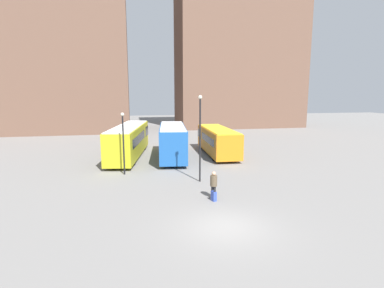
% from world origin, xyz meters
% --- Properties ---
extents(ground_plane, '(160.00, 160.00, 0.00)m').
position_xyz_m(ground_plane, '(0.00, 0.00, 0.00)').
color(ground_plane, slate).
extents(building_block_left, '(31.81, 16.48, 32.58)m').
position_xyz_m(building_block_left, '(-20.57, 44.56, 16.29)').
color(building_block_left, brown).
rests_on(building_block_left, ground_plane).
extents(building_block_right, '(24.24, 10.74, 28.95)m').
position_xyz_m(building_block_right, '(16.78, 44.56, 14.47)').
color(building_block_right, brown).
rests_on(building_block_right, ground_plane).
extents(bus_0, '(4.52, 12.60, 3.22)m').
position_xyz_m(bus_0, '(-4.63, 18.11, 1.75)').
color(bus_0, gold).
rests_on(bus_0, ground_plane).
extents(bus_1, '(3.59, 9.89, 3.31)m').
position_xyz_m(bus_1, '(-0.36, 16.45, 1.79)').
color(bus_1, '#1E56A3').
rests_on(bus_1, ground_plane).
extents(bus_2, '(3.09, 10.00, 2.79)m').
position_xyz_m(bus_2, '(4.65, 17.54, 1.52)').
color(bus_2, orange).
rests_on(bus_2, ground_plane).
extents(traveler, '(0.53, 0.53, 1.69)m').
position_xyz_m(traveler, '(0.51, 4.15, 1.00)').
color(traveler, black).
rests_on(traveler, ground_plane).
extents(suitcase, '(0.31, 0.41, 0.86)m').
position_xyz_m(suitcase, '(0.38, 3.65, 0.30)').
color(suitcase, '#334CB2').
rests_on(suitcase, ground_plane).
extents(lamp_post_0, '(0.28, 0.28, 6.30)m').
position_xyz_m(lamp_post_0, '(0.48, 7.81, 3.67)').
color(lamp_post_0, black).
rests_on(lamp_post_0, ground_plane).
extents(lamp_post_1, '(0.28, 0.28, 4.96)m').
position_xyz_m(lamp_post_1, '(-5.01, 10.93, 2.97)').
color(lamp_post_1, black).
rests_on(lamp_post_1, ground_plane).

